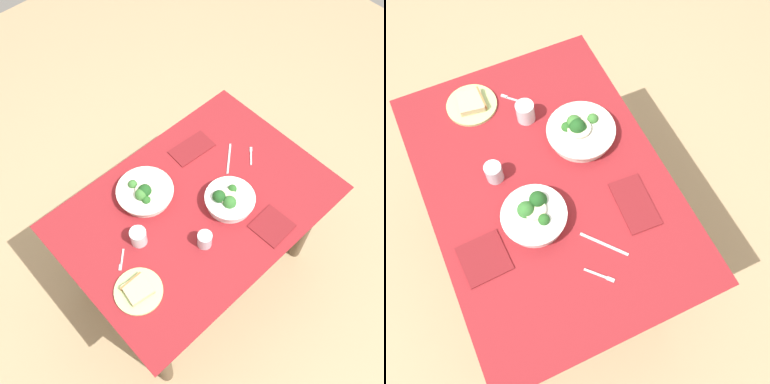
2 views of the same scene
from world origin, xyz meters
The scene contains 12 objects.
ground_plane centered at (0.00, 0.00, 0.00)m, with size 6.00×6.00×0.00m, color tan.
dining_table centered at (0.00, 0.00, 0.63)m, with size 1.26×0.88×0.76m.
broccoli_bowl_far centered at (-0.12, 0.09, 0.80)m, with size 0.24×0.24×0.10m.
broccoli_bowl_near centered at (0.14, -0.21, 0.79)m, with size 0.27×0.27×0.10m.
bread_side_plate centered at (0.46, 0.14, 0.77)m, with size 0.21×0.21×0.04m.
water_glass_center centered at (0.31, -0.04, 0.80)m, with size 0.07×0.07×0.08m, color silver.
water_glass_side centered at (0.10, 0.17, 0.80)m, with size 0.07×0.07×0.08m, color silver.
fork_by_far_bowl centered at (0.43, -0.02, 0.76)m, with size 0.08×0.08×0.00m.
fork_by_near_bowl centered at (-0.41, -0.03, 0.76)m, with size 0.09×0.08×0.00m.
table_knife_left centered at (-0.31, -0.09, 0.76)m, with size 0.19×0.01×0.00m, color #B7B7BC.
napkin_folded_upper centered at (-0.18, 0.31, 0.76)m, with size 0.16×0.16×0.01m, color maroon.
napkin_folded_lower centered at (-0.22, -0.26, 0.76)m, with size 0.22×0.12×0.01m, color maroon.
Camera 2 is at (-0.76, 0.22, 2.25)m, focal length 41.89 mm.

